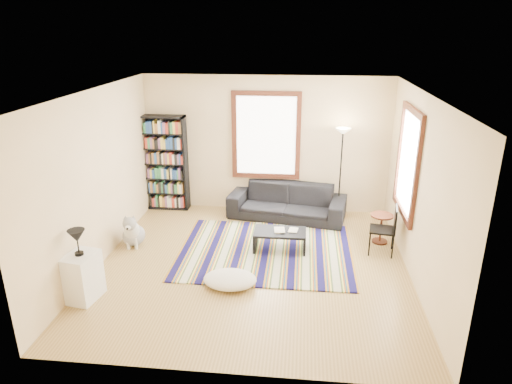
# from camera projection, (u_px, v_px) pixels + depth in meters

# --- Properties ---
(floor) EXTENTS (5.00, 5.00, 0.10)m
(floor) POSITION_uv_depth(u_px,v_px,m) (253.00, 268.00, 7.51)
(floor) COLOR tan
(floor) RESTS_ON ground
(ceiling) EXTENTS (5.00, 5.00, 0.10)m
(ceiling) POSITION_uv_depth(u_px,v_px,m) (252.00, 89.00, 6.51)
(ceiling) COLOR white
(ceiling) RESTS_ON floor
(wall_back) EXTENTS (5.00, 0.10, 2.80)m
(wall_back) POSITION_uv_depth(u_px,v_px,m) (266.00, 144.00, 9.39)
(wall_back) COLOR beige
(wall_back) RESTS_ON floor
(wall_front) EXTENTS (5.00, 0.10, 2.80)m
(wall_front) POSITION_uv_depth(u_px,v_px,m) (225.00, 267.00, 4.63)
(wall_front) COLOR beige
(wall_front) RESTS_ON floor
(wall_left) EXTENTS (0.10, 5.00, 2.80)m
(wall_left) POSITION_uv_depth(u_px,v_px,m) (94.00, 179.00, 7.26)
(wall_left) COLOR beige
(wall_left) RESTS_ON floor
(wall_right) EXTENTS (0.10, 5.00, 2.80)m
(wall_right) POSITION_uv_depth(u_px,v_px,m) (423.00, 191.00, 6.76)
(wall_right) COLOR beige
(wall_right) RESTS_ON floor
(window_back) EXTENTS (1.20, 0.06, 1.60)m
(window_back) POSITION_uv_depth(u_px,v_px,m) (266.00, 136.00, 9.25)
(window_back) COLOR white
(window_back) RESTS_ON wall_back
(window_right) EXTENTS (0.06, 1.20, 1.60)m
(window_right) POSITION_uv_depth(u_px,v_px,m) (408.00, 162.00, 7.45)
(window_right) COLOR white
(window_right) RESTS_ON wall_right
(rug) EXTENTS (2.97, 2.38, 0.02)m
(rug) POSITION_uv_depth(u_px,v_px,m) (266.00, 251.00, 7.94)
(rug) COLOR #0F0C3D
(rug) RESTS_ON floor
(sofa) EXTENTS (2.45, 1.30, 0.68)m
(sofa) POSITION_uv_depth(u_px,v_px,m) (287.00, 202.00, 9.25)
(sofa) COLOR black
(sofa) RESTS_ON floor
(bookshelf) EXTENTS (0.90, 0.30, 2.00)m
(bookshelf) POSITION_uv_depth(u_px,v_px,m) (166.00, 163.00, 9.52)
(bookshelf) COLOR black
(bookshelf) RESTS_ON floor
(coffee_table) EXTENTS (1.02, 0.81, 0.36)m
(coffee_table) POSITION_uv_depth(u_px,v_px,m) (280.00, 240.00, 7.95)
(coffee_table) COLOR black
(coffee_table) RESTS_ON floor
(book_a) EXTENTS (0.26, 0.21, 0.02)m
(book_a) POSITION_uv_depth(u_px,v_px,m) (274.00, 230.00, 7.90)
(book_a) COLOR beige
(book_a) RESTS_ON coffee_table
(book_b) EXTENTS (0.18, 0.23, 0.02)m
(book_b) POSITION_uv_depth(u_px,v_px,m) (289.00, 230.00, 7.92)
(book_b) COLOR beige
(book_b) RESTS_ON coffee_table
(floor_cushion) EXTENTS (0.99, 0.89, 0.20)m
(floor_cushion) POSITION_uv_depth(u_px,v_px,m) (230.00, 279.00, 6.88)
(floor_cushion) COLOR white
(floor_cushion) RESTS_ON floor
(floor_lamp) EXTENTS (0.31, 0.31, 1.86)m
(floor_lamp) POSITION_uv_depth(u_px,v_px,m) (340.00, 174.00, 9.04)
(floor_lamp) COLOR black
(floor_lamp) RESTS_ON floor
(side_table) EXTENTS (0.43, 0.43, 0.54)m
(side_table) POSITION_uv_depth(u_px,v_px,m) (381.00, 228.00, 8.20)
(side_table) COLOR #4D1B13
(side_table) RESTS_ON floor
(folding_chair) EXTENTS (0.48, 0.46, 0.86)m
(folding_chair) POSITION_uv_depth(u_px,v_px,m) (382.00, 230.00, 7.77)
(folding_chair) COLOR black
(folding_chair) RESTS_ON floor
(white_cabinet) EXTENTS (0.46, 0.56, 0.70)m
(white_cabinet) POSITION_uv_depth(u_px,v_px,m) (83.00, 277.00, 6.47)
(white_cabinet) COLOR white
(white_cabinet) RESTS_ON floor
(table_lamp) EXTENTS (0.28, 0.28, 0.38)m
(table_lamp) POSITION_uv_depth(u_px,v_px,m) (78.00, 243.00, 6.29)
(table_lamp) COLOR black
(table_lamp) RESTS_ON white_cabinet
(dog) EXTENTS (0.51, 0.66, 0.61)m
(dog) POSITION_uv_depth(u_px,v_px,m) (133.00, 229.00, 8.10)
(dog) COLOR #ABABAB
(dog) RESTS_ON floor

